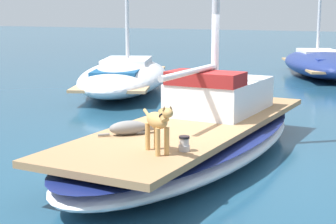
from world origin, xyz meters
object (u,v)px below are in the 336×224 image
object	(u,v)px
sailboat_main	(193,140)
moored_boat_far_astern	(321,63)
dog_grey	(130,128)
deck_winch	(184,144)
moored_boat_port_side	(124,76)
dog_tan	(158,123)

from	to	relation	value
sailboat_main	moored_boat_far_astern	distance (m)	13.30
dog_grey	moored_boat_far_astern	bearing A→B (deg)	89.49
deck_winch	sailboat_main	bearing A→B (deg)	109.93
sailboat_main	dog_grey	size ratio (longest dim) A/B	9.65
deck_winch	dog_grey	bearing A→B (deg)	155.20
moored_boat_port_side	moored_boat_far_astern	distance (m)	8.42
sailboat_main	deck_winch	distance (m)	2.00
dog_tan	deck_winch	xyz separation A→B (m)	(0.27, 0.26, -0.32)
dog_grey	deck_winch	bearing A→B (deg)	-24.80
dog_tan	dog_grey	bearing A→B (deg)	138.65
dog_tan	moored_boat_far_astern	distance (m)	15.42
dog_grey	dog_tan	size ratio (longest dim) A/B	0.98
dog_grey	deck_winch	distance (m)	1.30
sailboat_main	deck_winch	xyz separation A→B (m)	(0.67, -1.84, 0.42)
dog_tan	sailboat_main	bearing A→B (deg)	100.76
moored_boat_port_side	moored_boat_far_astern	size ratio (longest dim) A/B	1.10
moored_boat_far_astern	sailboat_main	bearing A→B (deg)	-88.35
dog_tan	deck_winch	size ratio (longest dim) A/B	3.68
sailboat_main	moored_boat_far_astern	bearing A→B (deg)	91.65
dog_grey	moored_boat_far_astern	size ratio (longest dim) A/B	0.11
moored_boat_port_side	deck_winch	bearing A→B (deg)	-54.39
moored_boat_far_astern	moored_boat_port_side	bearing A→B (deg)	-125.24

